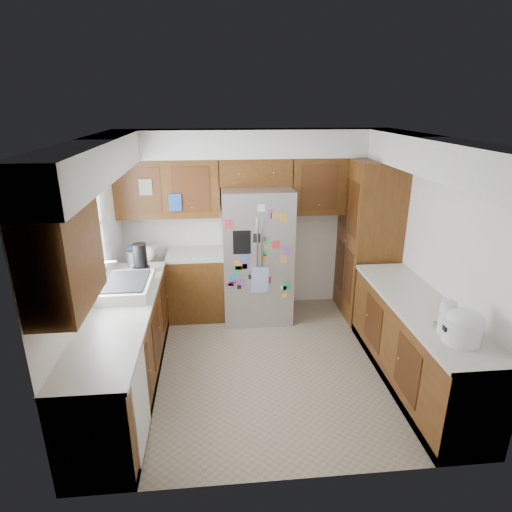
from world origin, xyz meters
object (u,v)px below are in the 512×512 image
at_px(paper_towel, 447,317).
at_px(fridge, 257,255).
at_px(pantry, 368,240).
at_px(rice_cooker, 463,326).

bearing_deg(paper_towel, fridge, 122.82).
xyz_separation_m(pantry, fridge, (-1.50, 0.05, -0.17)).
distance_m(rice_cooker, paper_towel, 0.16).
bearing_deg(rice_cooker, paper_towel, 112.49).
bearing_deg(pantry, paper_towel, -91.67).
height_order(rice_cooker, paper_towel, paper_towel).
relative_size(pantry, paper_towel, 7.18).
bearing_deg(rice_cooker, pantry, 89.99).
relative_size(pantry, fridge, 1.19).
bearing_deg(rice_cooker, fridge, 122.21).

